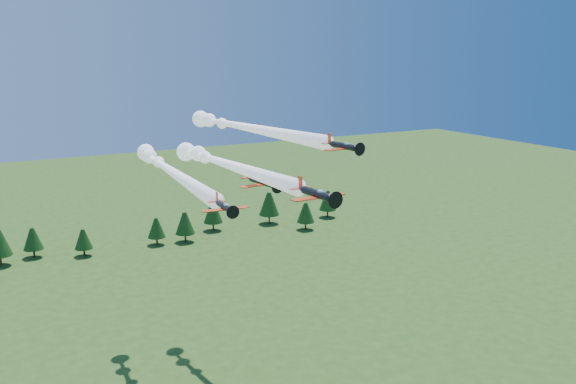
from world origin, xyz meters
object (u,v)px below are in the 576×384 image
plane_slot (262,182)px  plane_right (244,127)px  plane_lead (226,164)px  plane_left (169,169)px

plane_slot → plane_right: bearing=64.8°
plane_lead → plane_slot: 9.95m
plane_left → plane_slot: bearing=-65.6°
plane_left → plane_right: bearing=6.4°
plane_lead → plane_left: (-6.11, 13.32, -2.66)m
plane_right → plane_slot: bearing=-114.1°
plane_slot → plane_lead: bearing=96.9°
plane_lead → plane_left: size_ratio=0.89×
plane_left → plane_lead: bearing=-61.2°
plane_left → plane_right: (16.21, 0.62, 7.10)m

